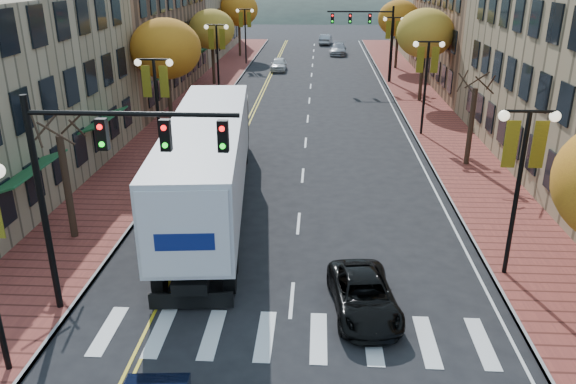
# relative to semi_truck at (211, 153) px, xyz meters

# --- Properties ---
(ground) EXTENTS (200.00, 200.00, 0.00)m
(ground) POSITION_rel_semi_truck_xyz_m (3.96, -11.53, -2.62)
(ground) COLOR black
(ground) RESTS_ON ground
(sidewalk_left) EXTENTS (4.00, 85.00, 0.15)m
(sidewalk_left) POSITION_rel_semi_truck_xyz_m (-5.04, 20.97, -2.55)
(sidewalk_left) COLOR brown
(sidewalk_left) RESTS_ON ground
(sidewalk_right) EXTENTS (4.00, 85.00, 0.15)m
(sidewalk_right) POSITION_rel_semi_truck_xyz_m (12.96, 20.97, -2.55)
(sidewalk_right) COLOR brown
(sidewalk_right) RESTS_ON ground
(building_left_mid) EXTENTS (12.00, 24.00, 11.00)m
(building_left_mid) POSITION_rel_semi_truck_xyz_m (-13.04, 24.47, 2.88)
(building_left_mid) COLOR brown
(building_left_mid) RESTS_ON ground
(building_left_far) EXTENTS (12.00, 26.00, 9.50)m
(building_left_far) POSITION_rel_semi_truck_xyz_m (-13.04, 49.47, 2.13)
(building_left_far) COLOR #9E8966
(building_left_far) RESTS_ON ground
(building_right_mid) EXTENTS (15.00, 24.00, 10.00)m
(building_right_mid) POSITION_rel_semi_truck_xyz_m (22.46, 30.47, 2.38)
(building_right_mid) COLOR brown
(building_right_mid) RESTS_ON ground
(building_right_far) EXTENTS (15.00, 20.00, 11.00)m
(building_right_far) POSITION_rel_semi_truck_xyz_m (22.46, 52.47, 2.88)
(building_right_far) COLOR #9E8966
(building_right_far) RESTS_ON ground
(tree_left_a) EXTENTS (0.28, 0.28, 4.20)m
(tree_left_a) POSITION_rel_semi_truck_xyz_m (-5.04, -3.53, -0.37)
(tree_left_a) COLOR #382619
(tree_left_a) RESTS_ON sidewalk_left
(tree_left_b) EXTENTS (4.48, 4.48, 7.21)m
(tree_left_b) POSITION_rel_semi_truck_xyz_m (-5.04, 12.47, 2.83)
(tree_left_b) COLOR #382619
(tree_left_b) RESTS_ON sidewalk_left
(tree_left_c) EXTENTS (4.16, 4.16, 6.69)m
(tree_left_c) POSITION_rel_semi_truck_xyz_m (-5.04, 28.47, 2.43)
(tree_left_c) COLOR #382619
(tree_left_c) RESTS_ON sidewalk_left
(tree_left_d) EXTENTS (4.61, 4.61, 7.42)m
(tree_left_d) POSITION_rel_semi_truck_xyz_m (-5.04, 46.47, 2.98)
(tree_left_d) COLOR #382619
(tree_left_d) RESTS_ON sidewalk_left
(tree_right_b) EXTENTS (0.28, 0.28, 4.20)m
(tree_right_b) POSITION_rel_semi_truck_xyz_m (12.96, 6.47, -0.37)
(tree_right_b) COLOR #382619
(tree_right_b) RESTS_ON sidewalk_right
(tree_right_c) EXTENTS (4.48, 4.48, 7.21)m
(tree_right_c) POSITION_rel_semi_truck_xyz_m (12.96, 22.47, 2.83)
(tree_right_c) COLOR #382619
(tree_right_c) RESTS_ON sidewalk_right
(tree_right_d) EXTENTS (4.35, 4.35, 7.00)m
(tree_right_d) POSITION_rel_semi_truck_xyz_m (12.96, 38.47, 2.67)
(tree_right_d) COLOR #382619
(tree_right_d) RESTS_ON sidewalk_right
(lamp_left_b) EXTENTS (1.96, 0.36, 6.05)m
(lamp_left_b) POSITION_rel_semi_truck_xyz_m (-3.54, 4.47, 1.67)
(lamp_left_b) COLOR black
(lamp_left_b) RESTS_ON ground
(lamp_left_c) EXTENTS (1.96, 0.36, 6.05)m
(lamp_left_c) POSITION_rel_semi_truck_xyz_m (-3.54, 22.47, 1.67)
(lamp_left_c) COLOR black
(lamp_left_c) RESTS_ON ground
(lamp_left_d) EXTENTS (1.96, 0.36, 6.05)m
(lamp_left_d) POSITION_rel_semi_truck_xyz_m (-3.54, 40.47, 1.67)
(lamp_left_d) COLOR black
(lamp_left_d) RESTS_ON ground
(lamp_right_a) EXTENTS (1.96, 0.36, 6.05)m
(lamp_right_a) POSITION_rel_semi_truck_xyz_m (11.46, -5.53, 1.67)
(lamp_right_a) COLOR black
(lamp_right_a) RESTS_ON ground
(lamp_right_b) EXTENTS (1.96, 0.36, 6.05)m
(lamp_right_b) POSITION_rel_semi_truck_xyz_m (11.46, 12.47, 1.67)
(lamp_right_b) COLOR black
(lamp_right_b) RESTS_ON ground
(lamp_right_c) EXTENTS (1.96, 0.36, 6.05)m
(lamp_right_c) POSITION_rel_semi_truck_xyz_m (11.46, 30.47, 1.67)
(lamp_right_c) COLOR black
(lamp_right_c) RESTS_ON ground
(traffic_mast_near) EXTENTS (6.10, 0.35, 7.00)m
(traffic_mast_near) POSITION_rel_semi_truck_xyz_m (-1.52, -8.53, 2.30)
(traffic_mast_near) COLOR black
(traffic_mast_near) RESTS_ON ground
(traffic_mast_far) EXTENTS (6.10, 0.34, 7.00)m
(traffic_mast_far) POSITION_rel_semi_truck_xyz_m (9.43, 30.47, 2.30)
(traffic_mast_far) COLOR black
(traffic_mast_far) RESTS_ON ground
(semi_truck) EXTENTS (4.52, 18.12, 4.48)m
(semi_truck) POSITION_rel_semi_truck_xyz_m (0.00, 0.00, 0.00)
(semi_truck) COLOR black
(semi_truck) RESTS_ON ground
(black_suv) EXTENTS (2.39, 4.39, 1.17)m
(black_suv) POSITION_rel_semi_truck_xyz_m (6.27, -8.07, -2.04)
(black_suv) COLOR black
(black_suv) RESTS_ON ground
(car_far_white) EXTENTS (1.59, 3.93, 1.34)m
(car_far_white) POSITION_rel_semi_truck_xyz_m (0.41, 36.87, -1.95)
(car_far_white) COLOR silver
(car_far_white) RESTS_ON ground
(car_far_silver) EXTENTS (2.28, 5.00, 1.42)m
(car_far_silver) POSITION_rel_semi_truck_xyz_m (7.06, 48.90, -1.91)
(car_far_silver) COLOR #939299
(car_far_silver) RESTS_ON ground
(car_far_oncoming) EXTENTS (2.00, 4.45, 1.42)m
(car_far_oncoming) POSITION_rel_semi_truck_xyz_m (5.57, 59.00, -1.91)
(car_far_oncoming) COLOR #929399
(car_far_oncoming) RESTS_ON ground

